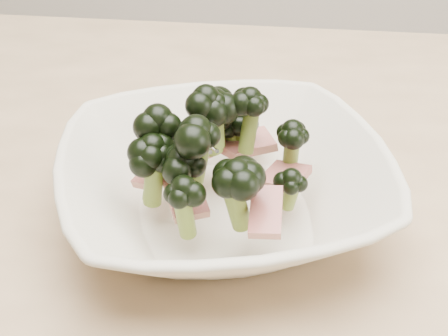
# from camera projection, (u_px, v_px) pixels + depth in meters

# --- Properties ---
(dining_table) EXTENTS (1.20, 0.80, 0.75)m
(dining_table) POSITION_uv_depth(u_px,v_px,m) (330.00, 261.00, 0.64)
(dining_table) COLOR tan
(dining_table) RESTS_ON ground
(broccoli_dish) EXTENTS (0.34, 0.34, 0.12)m
(broccoli_dish) POSITION_uv_depth(u_px,v_px,m) (221.00, 178.00, 0.52)
(broccoli_dish) COLOR beige
(broccoli_dish) RESTS_ON dining_table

